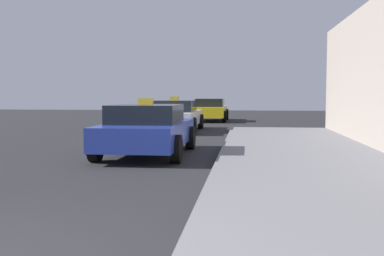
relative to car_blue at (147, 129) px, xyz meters
The scene contains 3 objects.
car_blue is the anchor object (origin of this frame).
car_white 7.58m from the car_blue, 93.52° to the left, with size 2.04×4.51×1.43m.
car_yellow 14.89m from the car_blue, 88.37° to the left, with size 1.93×4.31×1.27m.
Camera 1 is at (2.63, -3.50, 1.53)m, focal length 43.52 mm.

